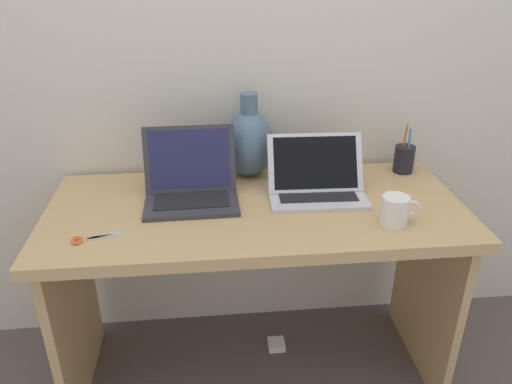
% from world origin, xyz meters
% --- Properties ---
extents(ground_plane, '(6.00, 6.00, 0.00)m').
position_xyz_m(ground_plane, '(0.00, 0.00, 0.00)').
color(ground_plane, '#564C47').
extents(back_wall, '(4.40, 0.04, 2.40)m').
position_xyz_m(back_wall, '(0.00, 0.35, 1.20)').
color(back_wall, beige).
rests_on(back_wall, ground).
extents(desk, '(1.40, 0.63, 0.74)m').
position_xyz_m(desk, '(0.00, 0.00, 0.58)').
color(desk, tan).
rests_on(desk, ground).
extents(laptop_left, '(0.32, 0.24, 0.24)m').
position_xyz_m(laptop_left, '(-0.22, 0.08, 0.81)').
color(laptop_left, '#333338').
rests_on(laptop_left, desk).
extents(laptop_right, '(0.34, 0.24, 0.20)m').
position_xyz_m(laptop_right, '(0.22, 0.06, 0.80)').
color(laptop_right, silver).
rests_on(laptop_right, desk).
extents(green_vase, '(0.18, 0.18, 0.32)m').
position_xyz_m(green_vase, '(0.00, 0.25, 0.88)').
color(green_vase, slate).
rests_on(green_vase, desk).
extents(coffee_mug, '(0.12, 0.08, 0.09)m').
position_xyz_m(coffee_mug, '(0.42, -0.17, 0.79)').
color(coffee_mug, white).
rests_on(coffee_mug, desk).
extents(pen_cup, '(0.08, 0.08, 0.19)m').
position_xyz_m(pen_cup, '(0.60, 0.22, 0.80)').
color(pen_cup, black).
rests_on(pen_cup, desk).
extents(scissors, '(0.15, 0.07, 0.01)m').
position_xyz_m(scissors, '(-0.52, -0.17, 0.75)').
color(scissors, '#B7B7BC').
rests_on(scissors, desk).
extents(power_brick, '(0.07, 0.07, 0.03)m').
position_xyz_m(power_brick, '(0.10, 0.10, 0.01)').
color(power_brick, white).
rests_on(power_brick, ground).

